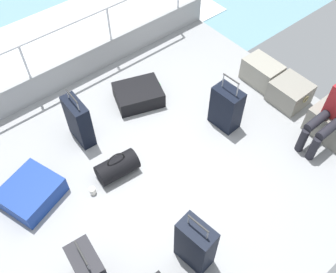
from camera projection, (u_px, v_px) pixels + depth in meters
The scene contains 16 objects.
ground_plane at pixel (164, 168), 4.94m from camera, with size 4.40×5.20×0.06m, color #939699.
gunwale_port at pixel (76, 69), 5.79m from camera, with size 0.06×5.20×0.45m, color #939699.
railing_port at pixel (68, 39), 5.35m from camera, with size 0.04×4.20×1.02m.
sea_wake at pixel (42, 52), 6.92m from camera, with size 12.00×12.00×0.01m.
cargo_crate_0 at pixel (262, 72), 5.79m from camera, with size 0.61×0.38×0.37m.
cargo_crate_1 at pixel (290, 93), 5.53m from camera, with size 0.55×0.49×0.35m.
cargo_crate_2 at pixel (333, 124), 5.12m from camera, with size 0.65×0.46×0.40m.
passenger_seated at pixel (334, 111), 4.75m from camera, with size 0.34×0.66×1.10m.
suitcase_0 at pixel (226, 108), 5.14m from camera, with size 0.42×0.28×0.87m.
suitcase_1 at pixel (88, 268), 3.81m from camera, with size 0.45×0.30×0.69m.
suitcase_3 at pixel (195, 244), 3.90m from camera, with size 0.42×0.28×0.84m.
suitcase_4 at pixel (138, 95), 5.58m from camera, with size 0.73×0.81×0.24m.
suitcase_5 at pixel (31, 193), 4.54m from camera, with size 0.77×0.81×0.24m.
suitcase_6 at pixel (79, 121), 4.96m from camera, with size 0.45×0.21×0.82m.
duffel_bag at pixel (117, 167), 4.74m from camera, with size 0.33×0.56×0.41m.
paper_cup at pixel (93, 191), 4.63m from camera, with size 0.08×0.08×0.10m, color white.
Camera 1 is at (2.16, -1.72, 4.09)m, focal length 39.99 mm.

